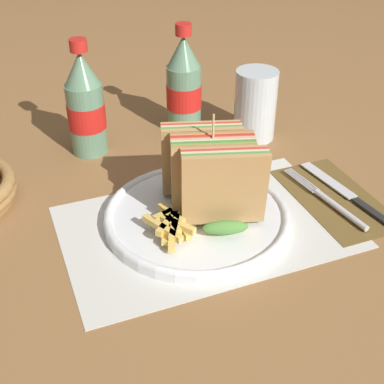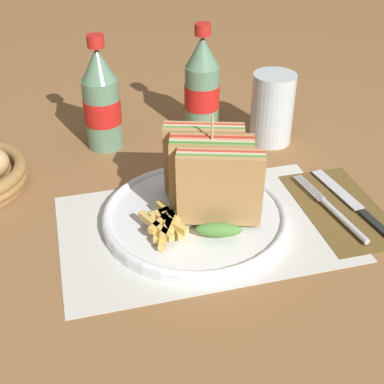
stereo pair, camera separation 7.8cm
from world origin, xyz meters
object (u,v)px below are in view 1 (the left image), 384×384
object	(u,v)px
knife	(347,194)
glass_near	(255,109)
coke_bottle_far	(184,87)
coke_bottle_near	(85,106)
club_sandwich	(212,175)
fork	(332,203)
plate_main	(197,216)

from	to	relation	value
knife	glass_near	world-z (taller)	glass_near
coke_bottle_far	knife	bearing A→B (deg)	-63.56
coke_bottle_near	club_sandwich	bearing A→B (deg)	-65.58
fork	plate_main	bearing A→B (deg)	161.25
club_sandwich	fork	world-z (taller)	club_sandwich
fork	knife	size ratio (longest dim) A/B	0.94
club_sandwich	fork	distance (m)	0.20
coke_bottle_near	glass_near	xyz separation A→B (m)	(0.30, -0.06, -0.03)
plate_main	coke_bottle_far	xyz separation A→B (m)	(0.09, 0.28, 0.08)
fork	coke_bottle_far	distance (m)	0.35
club_sandwich	coke_bottle_near	world-z (taller)	coke_bottle_near
club_sandwich	glass_near	size ratio (longest dim) A/B	1.32
coke_bottle_far	plate_main	bearing A→B (deg)	-107.27
plate_main	coke_bottle_far	world-z (taller)	coke_bottle_far
plate_main	glass_near	bearing A→B (deg)	46.43
plate_main	glass_near	xyz separation A→B (m)	(0.20, 0.21, 0.05)
knife	coke_bottle_far	distance (m)	0.36
club_sandwich	glass_near	world-z (taller)	club_sandwich
fork	coke_bottle_far	xyz separation A→B (m)	(-0.12, 0.33, 0.08)
coke_bottle_near	glass_near	size ratio (longest dim) A/B	1.58
fork	knife	bearing A→B (deg)	14.49
plate_main	fork	distance (m)	0.21
fork	coke_bottle_far	world-z (taller)	coke_bottle_far
club_sandwich	glass_near	distance (m)	0.27
glass_near	club_sandwich	bearing A→B (deg)	-130.23
knife	coke_bottle_far	world-z (taller)	coke_bottle_far
fork	glass_near	bearing A→B (deg)	84.09
fork	coke_bottle_far	bearing A→B (deg)	102.38
fork	coke_bottle_near	distance (m)	0.44
plate_main	coke_bottle_near	distance (m)	0.29
plate_main	club_sandwich	world-z (taller)	club_sandwich
club_sandwich	coke_bottle_near	xyz separation A→B (m)	(-0.12, 0.27, 0.01)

